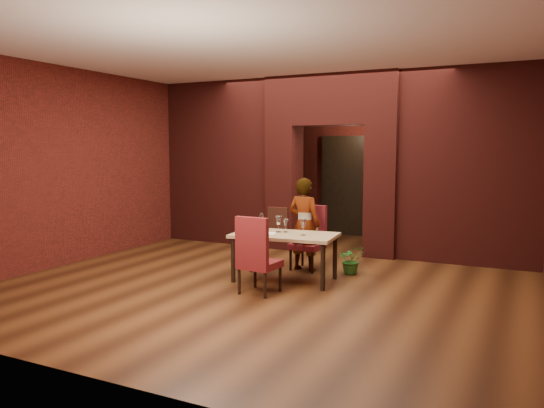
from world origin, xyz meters
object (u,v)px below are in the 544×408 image
at_px(wine_glass_a, 279,224).
at_px(wine_glass_b, 286,226).
at_px(chair_near, 260,254).
at_px(water_bottle, 262,222).
at_px(person_seated, 304,224).
at_px(chair_far, 307,238).
at_px(wine_bucket, 245,225).
at_px(dining_table, 285,257).
at_px(potted_plant, 351,260).
at_px(wine_glass_c, 303,227).

relative_size(wine_glass_a, wine_glass_b, 1.21).
relative_size(chair_near, water_bottle, 3.73).
xyz_separation_m(person_seated, water_bottle, (-0.39, -0.68, 0.10)).
distance_m(chair_far, wine_glass_b, 0.72).
distance_m(person_seated, wine_glass_b, 0.61).
bearing_deg(wine_bucket, dining_table, 5.01).
distance_m(person_seated, water_bottle, 0.79).
bearing_deg(water_bottle, dining_table, -8.83).
distance_m(chair_near, wine_glass_b, 0.90).
xyz_separation_m(person_seated, wine_glass_b, (-0.04, -0.61, 0.06)).
height_order(person_seated, wine_glass_b, person_seated).
xyz_separation_m(wine_glass_a, wine_bucket, (-0.47, -0.14, -0.02)).
height_order(wine_glass_a, potted_plant, wine_glass_a).
bearing_deg(dining_table, wine_glass_c, -7.39).
height_order(dining_table, wine_glass_b, wine_glass_b).
xyz_separation_m(wine_bucket, potted_plant, (1.34, 0.87, -0.56)).
relative_size(wine_glass_a, wine_glass_c, 1.01).
bearing_deg(wine_glass_a, chair_near, -81.66).
bearing_deg(potted_plant, wine_glass_b, -138.51).
distance_m(dining_table, potted_plant, 1.11).
bearing_deg(chair_near, person_seated, -86.56).
bearing_deg(dining_table, chair_near, -97.43).
relative_size(dining_table, person_seated, 1.01).
bearing_deg(wine_bucket, wine_glass_a, 16.88).
distance_m(chair_far, water_bottle, 0.91).
bearing_deg(wine_glass_b, chair_far, 84.30).
distance_m(chair_near, wine_bucket, 0.93).
distance_m(person_seated, wine_bucket, 1.00).
height_order(chair_far, water_bottle, chair_far).
bearing_deg(chair_far, wine_glass_c, -65.64).
bearing_deg(chair_far, wine_glass_b, -89.68).
distance_m(chair_far, wine_glass_a, 0.78).
xyz_separation_m(dining_table, chair_far, (0.02, 0.80, 0.16)).
height_order(dining_table, person_seated, person_seated).
bearing_deg(chair_far, person_seated, -113.03).
xyz_separation_m(wine_glass_b, wine_glass_c, (0.33, -0.14, 0.02)).
bearing_deg(chair_near, dining_table, -87.72).
height_order(wine_bucket, potted_plant, wine_bucket).
relative_size(chair_far, person_seated, 0.69).
relative_size(chair_far, wine_bucket, 5.21).
distance_m(wine_glass_b, wine_bucket, 0.60).
bearing_deg(water_bottle, wine_glass_b, 10.82).
bearing_deg(dining_table, wine_glass_b, 102.71).
distance_m(wine_glass_b, wine_glass_c, 0.36).
distance_m(dining_table, chair_far, 0.81).
relative_size(person_seated, wine_glass_c, 6.31).
xyz_separation_m(person_seated, wine_glass_c, (0.30, -0.75, 0.07)).
bearing_deg(dining_table, wine_bucket, 179.18).
bearing_deg(potted_plant, wine_glass_c, -118.29).
bearing_deg(water_bottle, person_seated, 59.77).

